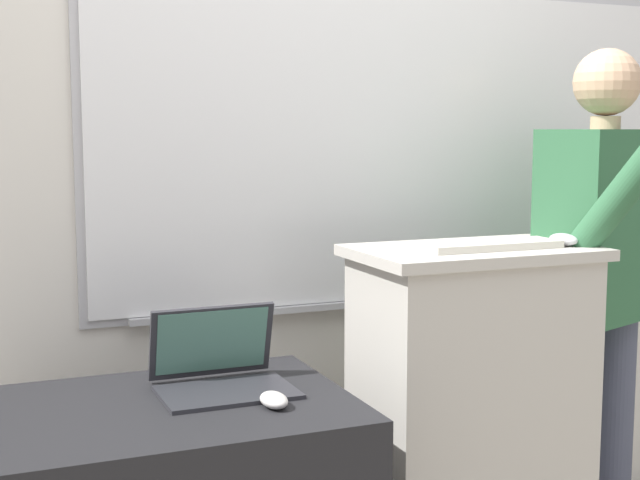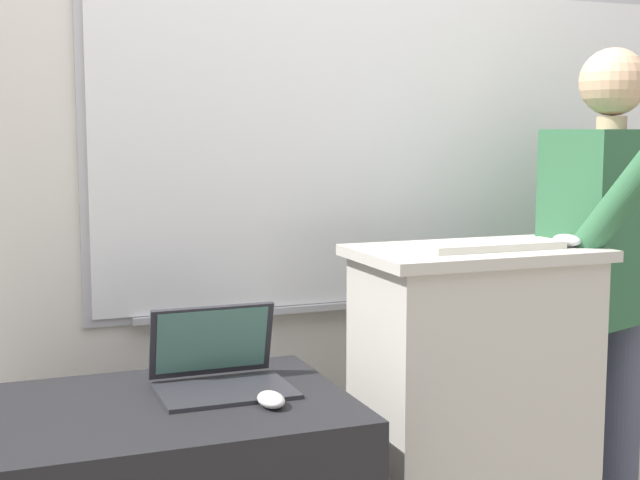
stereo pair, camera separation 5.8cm
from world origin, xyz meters
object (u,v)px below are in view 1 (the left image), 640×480
person_presenter (601,272)px  computer_mouse_by_keyboard (563,239)px  laptop (219,364)px  computer_mouse_by_laptop (274,400)px  lectern_podium (470,432)px  wireless_keyboard (490,245)px

person_presenter → computer_mouse_by_keyboard: person_presenter is taller
person_presenter → computer_mouse_by_keyboard: size_ratio=16.18×
laptop → computer_mouse_by_laptop: (0.07, -0.21, -0.04)m
lectern_podium → person_presenter: person_presenter is taller
lectern_podium → wireless_keyboard: (0.02, -0.05, 0.53)m
person_presenter → laptop: size_ratio=5.01×
person_presenter → wireless_keyboard: (-0.52, -0.17, 0.13)m
laptop → wireless_keyboard: 0.79m
person_presenter → computer_mouse_by_keyboard: 0.37m
lectern_podium → person_presenter: (0.54, 0.12, 0.41)m
lectern_podium → laptop: lectern_podium is taller
computer_mouse_by_laptop → person_presenter: bearing=14.4°
computer_mouse_by_laptop → lectern_podium: bearing=16.1°
laptop → computer_mouse_by_laptop: laptop is taller
person_presenter → wireless_keyboard: person_presenter is taller
lectern_podium → computer_mouse_by_keyboard: computer_mouse_by_keyboard is taller
wireless_keyboard → computer_mouse_by_laptop: bearing=-168.4°
computer_mouse_by_laptop → wireless_keyboard: bearing=11.6°
lectern_podium → laptop: size_ratio=3.26×
wireless_keyboard → computer_mouse_by_laptop: (-0.67, -0.14, -0.31)m
lectern_podium → computer_mouse_by_keyboard: (0.25, -0.07, 0.54)m
laptop → wireless_keyboard: (0.74, -0.07, 0.27)m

